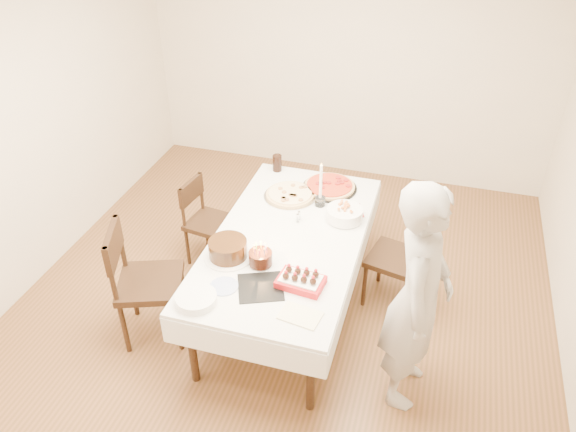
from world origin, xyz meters
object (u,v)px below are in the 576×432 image
(pizza_white, at_px, (290,195))
(pizza_pepperoni, at_px, (329,186))
(birthday_cake, at_px, (260,254))
(chair_right_savory, at_px, (395,259))
(chair_left_dessert, at_px, (150,283))
(strawberry_box, at_px, (301,281))
(dining_table, at_px, (288,273))
(person, at_px, (418,298))
(taper_candle, at_px, (321,184))
(layer_cake, at_px, (228,249))
(cola_glass, at_px, (277,163))
(chair_left_savory, at_px, (210,223))
(pasta_bowl, at_px, (344,214))

(pizza_white, bearing_deg, pizza_pepperoni, 37.85)
(pizza_pepperoni, relative_size, birthday_cake, 2.82)
(chair_right_savory, relative_size, chair_left_dessert, 0.88)
(strawberry_box, bearing_deg, dining_table, 115.41)
(chair_right_savory, bearing_deg, pizza_white, 179.93)
(dining_table, relative_size, person, 1.23)
(birthday_cake, relative_size, strawberry_box, 0.54)
(taper_candle, bearing_deg, layer_cake, -119.12)
(chair_right_savory, height_order, cola_glass, cola_glass)
(chair_right_savory, height_order, pizza_pepperoni, chair_right_savory)
(taper_candle, bearing_deg, chair_left_savory, -175.59)
(chair_left_savory, height_order, pizza_pepperoni, chair_left_savory)
(pizza_white, relative_size, pizza_pepperoni, 0.94)
(chair_right_savory, distance_m, chair_left_dessert, 2.00)
(birthday_cake, distance_m, strawberry_box, 0.37)
(pizza_pepperoni, distance_m, cola_glass, 0.58)
(dining_table, xyz_separation_m, pizza_white, (-0.15, 0.57, 0.40))
(dining_table, bearing_deg, chair_left_savory, 153.43)
(chair_left_savory, distance_m, pasta_bowl, 1.31)
(pizza_pepperoni, bearing_deg, pizza_white, -142.15)
(pizza_pepperoni, relative_size, layer_cake, 1.33)
(pizza_pepperoni, distance_m, taper_candle, 0.34)
(chair_right_savory, bearing_deg, layer_cake, -136.26)
(dining_table, height_order, cola_glass, cola_glass)
(pizza_white, height_order, pasta_bowl, pasta_bowl)
(person, bearing_deg, pasta_bowl, 39.49)
(pasta_bowl, bearing_deg, cola_glass, 141.33)
(chair_left_dessert, height_order, person, person)
(pizza_pepperoni, height_order, layer_cake, layer_cake)
(chair_left_savory, distance_m, taper_candle, 1.15)
(person, bearing_deg, dining_table, 65.25)
(cola_glass, height_order, strawberry_box, cola_glass)
(birthday_cake, bearing_deg, pasta_bowl, 57.60)
(chair_left_dessert, bearing_deg, chair_right_savory, -173.02)
(dining_table, xyz_separation_m, layer_cake, (-0.36, -0.37, 0.45))
(chair_left_savory, height_order, layer_cake, layer_cake)
(chair_left_dessert, distance_m, taper_candle, 1.59)
(layer_cake, bearing_deg, dining_table, 45.52)
(chair_left_dessert, relative_size, taper_candle, 2.49)
(dining_table, distance_m, pizza_pepperoni, 0.91)
(birthday_cake, xyz_separation_m, strawberry_box, (0.34, -0.14, -0.05))
(dining_table, distance_m, strawberry_box, 0.71)
(person, height_order, birthday_cake, person)
(pasta_bowl, distance_m, cola_glass, 0.99)
(pizza_pepperoni, distance_m, birthday_cake, 1.21)
(pasta_bowl, relative_size, layer_cake, 0.81)
(pizza_white, bearing_deg, pasta_bowl, -21.57)
(dining_table, xyz_separation_m, person, (1.05, -0.56, 0.50))
(chair_right_savory, xyz_separation_m, taper_candle, (-0.70, 0.17, 0.50))
(chair_right_savory, height_order, chair_left_savory, chair_right_savory)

